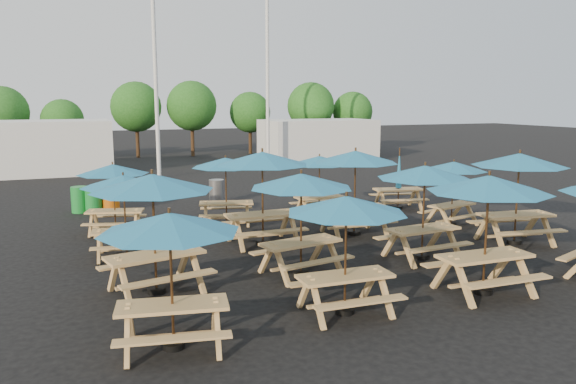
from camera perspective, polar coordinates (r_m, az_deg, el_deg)
name	(u,v)px	position (r m, az deg, el deg)	size (l,w,h in m)	color
ground	(307,238)	(16.09, 1.97, -4.68)	(120.00, 120.00, 0.00)	black
picnic_unit_0	(170,229)	(8.83, -11.93, -3.72)	(2.57, 2.57, 2.22)	tan
picnic_unit_1	(153,188)	(11.47, -13.60, 0.38)	(2.96, 2.96, 2.48)	tan
picnic_unit_2	(123,185)	(14.41, -16.37, 0.70)	(2.34, 2.34, 2.09)	tan
picnic_unit_3	(113,172)	(17.10, -17.37, 1.91)	(2.56, 2.56, 2.07)	tan
picnic_unit_4	(346,210)	(10.13, 5.94, -1.84)	(2.27, 2.27, 2.23)	tan
picnic_unit_5	(301,186)	(12.37, 1.35, 0.65)	(2.71, 2.71, 2.33)	tan
picnic_unit_6	(262,163)	(15.04, -2.62, 2.98)	(2.56, 2.56, 2.56)	tan
picnic_unit_7	(226,166)	(17.59, -6.36, 2.68)	(2.61, 2.61, 2.14)	tan
picnic_unit_8	(489,190)	(11.80, 19.71, 0.24)	(2.49, 2.49, 2.46)	tan
picnic_unit_9	(425,177)	(14.02, 13.73, 1.53)	(2.53, 2.53, 2.36)	tan
picnic_unit_10	(355,161)	(16.23, 6.86, 3.18)	(2.60, 2.60, 2.49)	tan
picnic_unit_11	(320,163)	(18.74, 3.22, 2.94)	(2.11, 2.11, 2.07)	tan
picnic_unit_13	(519,164)	(16.29, 22.44, 2.64)	(2.86, 2.86, 2.51)	tan
picnic_unit_14	(454,169)	(18.09, 16.48, 2.23)	(2.45, 2.45, 2.03)	tan
picnic_unit_15	(399,184)	(20.53, 11.17, 0.81)	(2.00, 1.83, 2.21)	tan
waste_bin_0	(80,200)	(20.88, -20.41, -0.73)	(0.57, 0.57, 0.91)	#17802E
waste_bin_1	(94,200)	(20.56, -19.14, -0.81)	(0.57, 0.57, 0.91)	#17802E
waste_bin_2	(96,200)	(20.69, -18.95, -0.73)	(0.57, 0.57, 0.91)	#D35D0C
waste_bin_3	(111,200)	(20.51, -17.52, -0.74)	(0.57, 0.57, 0.91)	#D35D0C
waste_bin_4	(217,192)	(21.44, -7.26, 0.05)	(0.57, 0.57, 0.91)	gray
mast_0	(155,56)	(28.69, -13.38, 13.33)	(0.20, 0.20, 12.00)	silver
mast_1	(267,61)	(32.22, -2.11, 13.12)	(0.20, 0.20, 12.00)	silver
event_tent_0	(31,148)	(32.45, -24.68, 4.11)	(8.00, 4.00, 2.80)	silver
event_tent_1	(318,140)	(36.72, 3.02, 5.32)	(7.00, 4.00, 2.60)	silver
tree_1	(2,112)	(38.37, -27.04, 7.26)	(3.11, 3.11, 4.72)	#382314
tree_2	(62,120)	(37.98, -21.95, 6.79)	(2.59, 2.59, 3.93)	#382314
tree_3	(136,107)	(39.28, -15.18, 8.35)	(3.36, 3.36, 5.09)	#382314
tree_4	(192,106)	(39.41, -9.77, 8.62)	(3.41, 3.41, 5.17)	#382314
tree_5	(250,112)	(40.94, -3.88, 8.07)	(2.94, 2.94, 4.45)	#382314
tree_6	(311,106)	(40.69, 2.34, 8.72)	(3.38, 3.38, 5.13)	#382314
tree_7	(353,112)	(42.21, 6.57, 8.10)	(2.95, 2.95, 4.48)	#382314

